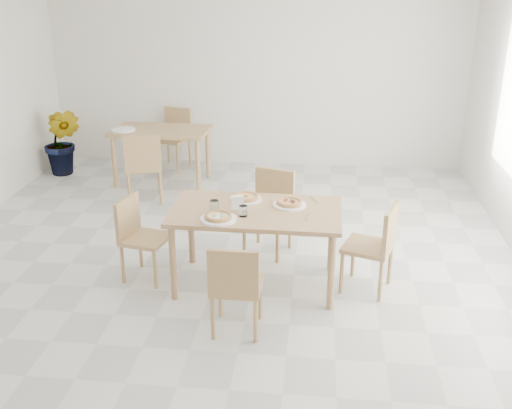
# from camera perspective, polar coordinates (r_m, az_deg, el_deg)

# --- Properties ---
(main_table) EXTENTS (1.53, 0.88, 0.75)m
(main_table) POSITION_cam_1_polar(r_m,az_deg,el_deg) (5.38, -0.00, -1.29)
(main_table) COLOR tan
(main_table) RESTS_ON ground
(chair_south) EXTENTS (0.40, 0.40, 0.80)m
(chair_south) POSITION_cam_1_polar(r_m,az_deg,el_deg) (4.73, -1.98, -7.53)
(chair_south) COLOR tan
(chair_south) RESTS_ON ground
(chair_north) EXTENTS (0.53, 0.53, 0.85)m
(chair_north) POSITION_cam_1_polar(r_m,az_deg,el_deg) (6.14, 1.41, -0.09)
(chair_north) COLOR tan
(chair_north) RESTS_ON ground
(chair_west) EXTENTS (0.47, 0.47, 0.80)m
(chair_west) POSITION_cam_1_polar(r_m,az_deg,el_deg) (5.71, -11.14, -2.61)
(chair_west) COLOR tan
(chair_west) RESTS_ON ground
(chair_east) EXTENTS (0.53, 0.53, 0.84)m
(chair_east) POSITION_cam_1_polar(r_m,az_deg,el_deg) (5.45, 11.45, -3.54)
(chair_east) COLOR tan
(chair_east) RESTS_ON ground
(plate_margherita) EXTENTS (0.30, 0.30, 0.02)m
(plate_margherita) POSITION_cam_1_polar(r_m,az_deg,el_deg) (5.57, -0.99, 0.51)
(plate_margherita) COLOR white
(plate_margherita) RESTS_ON main_table
(plate_mushroom) EXTENTS (0.31, 0.31, 0.02)m
(plate_mushroom) POSITION_cam_1_polar(r_m,az_deg,el_deg) (5.14, -3.61, -1.38)
(plate_mushroom) COLOR white
(plate_mushroom) RESTS_ON main_table
(plate_pepperoni) EXTENTS (0.30, 0.30, 0.02)m
(plate_pepperoni) POSITION_cam_1_polar(r_m,az_deg,el_deg) (5.45, 3.20, -0.02)
(plate_pepperoni) COLOR white
(plate_pepperoni) RESTS_ON main_table
(pizza_margherita) EXTENTS (0.32, 0.32, 0.03)m
(pizza_margherita) POSITION_cam_1_polar(r_m,az_deg,el_deg) (5.56, -0.99, 0.73)
(pizza_margherita) COLOR tan
(pizza_margherita) RESTS_ON plate_margherita
(pizza_mushroom) EXTENTS (0.30, 0.30, 0.03)m
(pizza_mushroom) POSITION_cam_1_polar(r_m,az_deg,el_deg) (5.13, -3.61, -1.15)
(pizza_mushroom) COLOR tan
(pizza_mushroom) RESTS_ON plate_mushroom
(pizza_pepperoni) EXTENTS (0.25, 0.25, 0.03)m
(pizza_pepperoni) POSITION_cam_1_polar(r_m,az_deg,el_deg) (5.44, 3.20, 0.21)
(pizza_pepperoni) COLOR tan
(pizza_pepperoni) RESTS_ON plate_pepperoni
(tumbler_a) EXTENTS (0.07, 0.07, 0.10)m
(tumbler_a) POSITION_cam_1_polar(r_m,az_deg,el_deg) (5.20, -1.23, -0.61)
(tumbler_a) COLOR white
(tumbler_a) RESTS_ON main_table
(tumbler_b) EXTENTS (0.08, 0.08, 0.10)m
(tumbler_b) POSITION_cam_1_polar(r_m,az_deg,el_deg) (5.31, -4.00, -0.13)
(tumbler_b) COLOR white
(tumbler_b) RESTS_ON main_table
(napkin_holder) EXTENTS (0.13, 0.08, 0.14)m
(napkin_holder) POSITION_cam_1_polar(r_m,az_deg,el_deg) (5.31, -1.77, 0.07)
(napkin_holder) COLOR silver
(napkin_holder) RESTS_ON main_table
(fork_a) EXTENTS (0.04, 0.18, 0.01)m
(fork_a) POSITION_cam_1_polar(r_m,az_deg,el_deg) (5.21, 4.95, -1.18)
(fork_a) COLOR silver
(fork_a) RESTS_ON main_table
(fork_b) EXTENTS (0.08, 0.16, 0.01)m
(fork_b) POSITION_cam_1_polar(r_m,az_deg,el_deg) (5.60, 5.59, 0.46)
(fork_b) COLOR silver
(fork_b) RESTS_ON main_table
(second_table) EXTENTS (1.31, 0.78, 0.75)m
(second_table) POSITION_cam_1_polar(r_m,az_deg,el_deg) (8.20, -9.04, 6.41)
(second_table) COLOR tan
(second_table) RESTS_ON ground
(chair_back_s) EXTENTS (0.56, 0.56, 0.90)m
(chair_back_s) POSITION_cam_1_polar(r_m,az_deg,el_deg) (7.52, -10.70, 3.90)
(chair_back_s) COLOR tan
(chair_back_s) RESTS_ON ground
(chair_back_n) EXTENTS (0.53, 0.53, 0.86)m
(chair_back_n) POSITION_cam_1_polar(r_m,az_deg,el_deg) (8.90, -7.74, 6.71)
(chair_back_n) COLOR tan
(chair_back_n) RESTS_ON ground
(plate_empty) EXTENTS (0.31, 0.31, 0.02)m
(plate_empty) POSITION_cam_1_polar(r_m,az_deg,el_deg) (8.20, -12.52, 6.97)
(plate_empty) COLOR white
(plate_empty) RESTS_ON second_table
(potted_plant) EXTENTS (0.54, 0.44, 0.96)m
(potted_plant) POSITION_cam_1_polar(r_m,az_deg,el_deg) (8.90, -17.94, 5.71)
(potted_plant) COLOR #1C6025
(potted_plant) RESTS_ON ground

